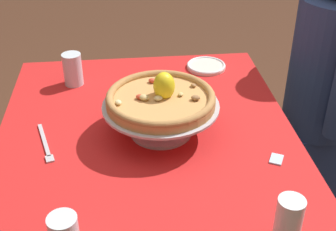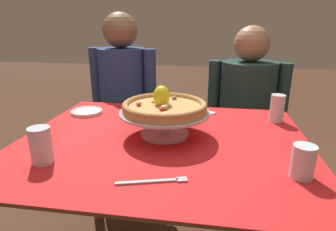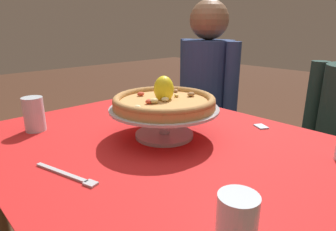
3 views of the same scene
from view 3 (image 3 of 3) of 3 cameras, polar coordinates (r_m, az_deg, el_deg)
dining_table at (r=1.01m, az=-2.68°, el=-10.72°), size 1.15×0.96×0.75m
pizza_stand at (r=0.96m, az=-0.59°, el=-0.34°), size 0.37×0.37×0.10m
pizza at (r=0.95m, az=-0.62°, el=2.94°), size 0.34×0.34×0.10m
water_glass_front_right at (r=0.52m, az=13.51°, el=-20.62°), size 0.07×0.07×0.10m
water_glass_front_left at (r=1.13m, az=-25.14°, el=-0.08°), size 0.07×0.07×0.12m
side_plate at (r=1.46m, az=-6.08°, el=3.22°), size 0.16×0.16×0.02m
dinner_fork at (r=0.78m, az=-19.28°, el=-11.20°), size 0.21×0.08×0.01m
sugar_packet at (r=1.13m, az=18.08°, el=-2.10°), size 0.06×0.05×0.00m
diner_left at (r=1.82m, az=7.50°, el=0.94°), size 0.47×0.35×1.27m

